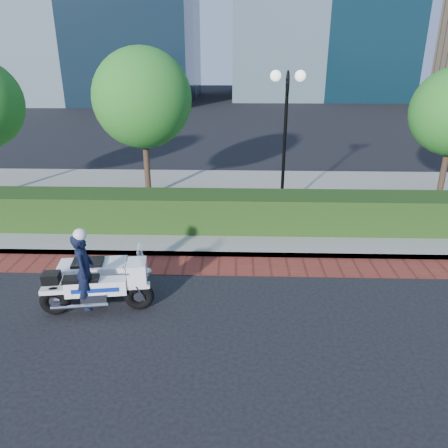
{
  "coord_description": "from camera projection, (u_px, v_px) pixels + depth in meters",
  "views": [
    {
      "loc": [
        -0.41,
        -7.96,
        4.88
      ],
      "look_at": [
        -0.72,
        1.76,
        1.0
      ],
      "focal_mm": 35.0,
      "sensor_mm": 36.0,
      "label": 1
    }
  ],
  "objects": [
    {
      "name": "brick_strip",
      "position": [
        253.0,
        266.0,
        10.58
      ],
      "size": [
        60.0,
        1.0,
        0.01
      ],
      "primitive_type": "cube",
      "color": "maroon",
      "rests_on": "ground"
    },
    {
      "name": "lamppost",
      "position": [
        286.0,
        120.0,
        12.88
      ],
      "size": [
        1.02,
        0.7,
        4.21
      ],
      "color": "black",
      "rests_on": "sidewalk"
    },
    {
      "name": "tree_b",
      "position": [
        142.0,
        98.0,
        14.05
      ],
      "size": [
        3.2,
        3.2,
        4.89
      ],
      "color": "#332319",
      "rests_on": "sidewalk"
    },
    {
      "name": "ground",
      "position": [
        255.0,
        299.0,
        9.19
      ],
      "size": [
        120.0,
        120.0,
        0.0
      ],
      "primitive_type": "plane",
      "color": "black",
      "rests_on": "ground"
    },
    {
      "name": "police_motorcycle",
      "position": [
        94.0,
        277.0,
        8.82
      ],
      "size": [
        2.23,
        1.59,
        1.81
      ],
      "rotation": [
        0.0,
        0.0,
        0.15
      ],
      "color": "black",
      "rests_on": "ground"
    },
    {
      "name": "sidewalk",
      "position": [
        249.0,
        203.0,
        14.73
      ],
      "size": [
        60.0,
        8.0,
        0.15
      ],
      "primitive_type": "cube",
      "color": "gray",
      "rests_on": "ground"
    },
    {
      "name": "hedge_main",
      "position": [
        251.0,
        212.0,
        12.29
      ],
      "size": [
        18.0,
        1.2,
        1.0
      ],
      "primitive_type": "cube",
      "color": "#173311",
      "rests_on": "sidewalk"
    }
  ]
}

